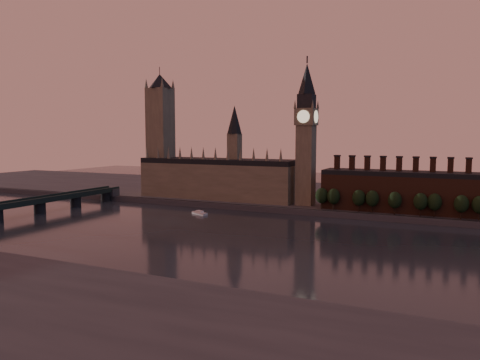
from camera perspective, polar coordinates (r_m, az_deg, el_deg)
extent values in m
plane|color=black|center=(250.18, -1.87, -7.20)|extent=(900.00, 900.00, 0.00)
cube|color=#48484D|center=(331.01, 5.26, -3.73)|extent=(900.00, 4.00, 4.00)
cube|color=#48484D|center=(415.88, 9.50, -1.89)|extent=(900.00, 180.00, 4.00)
cube|color=gray|center=(377.90, -2.71, -0.11)|extent=(130.00, 30.00, 28.00)
cube|color=black|center=(376.66, -2.72, 2.31)|extent=(130.00, 30.00, 4.00)
cube|color=gray|center=(369.44, -0.67, 3.80)|extent=(9.00, 9.00, 24.00)
cone|color=black|center=(369.47, -0.67, 7.37)|extent=(12.00, 12.00, 22.00)
cone|color=gray|center=(395.99, -11.26, 3.38)|extent=(2.60, 2.60, 10.00)
cone|color=gray|center=(389.71, -9.99, 3.37)|extent=(2.60, 2.60, 10.00)
cone|color=gray|center=(383.63, -8.68, 3.36)|extent=(2.60, 2.60, 10.00)
cone|color=gray|center=(377.76, -7.33, 3.34)|extent=(2.60, 2.60, 10.00)
cone|color=gray|center=(372.10, -5.93, 3.32)|extent=(2.60, 2.60, 10.00)
cone|color=gray|center=(366.67, -4.50, 3.31)|extent=(2.60, 2.60, 10.00)
cone|color=gray|center=(361.47, -3.02, 3.28)|extent=(2.60, 2.60, 10.00)
cone|color=gray|center=(356.52, -1.50, 3.26)|extent=(2.60, 2.60, 10.00)
cone|color=gray|center=(351.83, 0.07, 3.23)|extent=(2.60, 2.60, 10.00)
cone|color=gray|center=(347.41, 1.67, 3.20)|extent=(2.60, 2.60, 10.00)
cone|color=gray|center=(343.26, 3.31, 3.16)|extent=(2.60, 2.60, 10.00)
cone|color=gray|center=(339.41, 5.00, 3.12)|extent=(2.60, 2.60, 10.00)
cube|color=gray|center=(404.83, -9.65, 4.58)|extent=(18.00, 18.00, 90.00)
cone|color=black|center=(407.27, -9.77, 11.78)|extent=(24.00, 24.00, 12.00)
cylinder|color=#232326|center=(407.97, -9.78, 12.61)|extent=(0.50, 0.50, 12.00)
cone|color=gray|center=(405.23, -11.37, 11.50)|extent=(3.00, 3.00, 8.00)
cone|color=gray|center=(395.99, -9.47, 11.67)|extent=(3.00, 3.00, 8.00)
cone|color=gray|center=(418.13, -10.04, 11.33)|extent=(3.00, 3.00, 8.00)
cone|color=gray|center=(409.19, -8.17, 11.49)|extent=(3.00, 3.00, 8.00)
cube|color=gray|center=(343.21, 8.01, 1.78)|extent=(12.00, 12.00, 58.00)
cube|color=gray|center=(342.75, 8.09, 7.63)|extent=(14.00, 14.00, 12.00)
cube|color=#232326|center=(343.34, 8.12, 9.46)|extent=(11.00, 11.00, 10.00)
cone|color=black|center=(344.82, 8.16, 12.12)|extent=(13.00, 13.00, 22.00)
cylinder|color=#232326|center=(346.64, 8.19, 14.33)|extent=(1.00, 1.00, 5.00)
cylinder|color=beige|center=(335.88, 7.73, 7.68)|extent=(9.00, 0.50, 9.00)
cylinder|color=beige|center=(349.63, 8.45, 7.58)|extent=(9.00, 0.50, 9.00)
cylinder|color=beige|center=(344.94, 6.94, 7.63)|extent=(0.50, 9.00, 9.00)
cylinder|color=beige|center=(340.69, 9.26, 7.62)|extent=(0.50, 9.00, 9.00)
cone|color=gray|center=(339.02, 6.72, 9.19)|extent=(2.00, 2.00, 6.00)
cone|color=gray|center=(335.12, 8.86, 9.21)|extent=(2.00, 2.00, 6.00)
cone|color=gray|center=(351.35, 7.41, 9.05)|extent=(2.00, 2.00, 6.00)
cone|color=gray|center=(347.58, 9.47, 9.06)|extent=(2.00, 2.00, 6.00)
cube|color=#542F20|center=(330.98, 19.63, -1.58)|extent=(110.00, 25.00, 24.00)
cube|color=black|center=(329.66, 19.71, 0.75)|extent=(110.00, 25.00, 3.00)
cube|color=#542F20|center=(336.99, 11.76, 2.08)|extent=(3.50, 3.50, 9.00)
cube|color=#232326|center=(336.73, 11.78, 2.93)|extent=(4.20, 4.20, 1.00)
cube|color=#542F20|center=(334.71, 13.50, 2.02)|extent=(3.50, 3.50, 9.00)
cube|color=#232326|center=(334.46, 13.52, 2.87)|extent=(4.20, 4.20, 1.00)
cube|color=#542F20|center=(332.75, 15.26, 1.95)|extent=(3.50, 3.50, 9.00)
cube|color=#232326|center=(332.50, 15.28, 2.81)|extent=(4.20, 4.20, 1.00)
cube|color=#542F20|center=(331.11, 17.04, 1.89)|extent=(3.50, 3.50, 9.00)
cube|color=#232326|center=(330.85, 17.07, 2.75)|extent=(4.20, 4.20, 1.00)
cube|color=#542F20|center=(329.79, 18.84, 1.82)|extent=(3.50, 3.50, 9.00)
cube|color=#232326|center=(329.53, 18.86, 2.69)|extent=(4.20, 4.20, 1.00)
cube|color=#542F20|center=(328.79, 20.65, 1.75)|extent=(3.50, 3.50, 9.00)
cube|color=#232326|center=(328.53, 20.68, 2.62)|extent=(4.20, 4.20, 1.00)
cube|color=#542F20|center=(328.13, 22.46, 1.68)|extent=(3.50, 3.50, 9.00)
cube|color=#232326|center=(327.87, 22.50, 2.55)|extent=(4.20, 4.20, 1.00)
cube|color=#542F20|center=(327.80, 24.29, 1.61)|extent=(3.50, 3.50, 9.00)
cube|color=#232326|center=(327.54, 24.32, 2.48)|extent=(4.20, 4.20, 1.00)
cube|color=#542F20|center=(327.80, 26.11, 1.53)|extent=(3.50, 3.50, 9.00)
cube|color=#232326|center=(327.54, 26.15, 2.41)|extent=(4.20, 4.20, 1.00)
cylinder|color=black|center=(327.05, 9.91, -3.01)|extent=(0.80, 0.80, 6.00)
ellipsoid|color=black|center=(326.15, 9.93, -1.88)|extent=(8.60, 8.60, 10.75)
cylinder|color=black|center=(324.45, 11.31, -3.11)|extent=(0.80, 0.80, 6.00)
ellipsoid|color=black|center=(323.55, 11.33, -1.97)|extent=(8.60, 8.60, 10.75)
cylinder|color=black|center=(321.01, 14.25, -3.26)|extent=(0.80, 0.80, 6.00)
ellipsoid|color=black|center=(320.10, 14.28, -2.11)|extent=(8.60, 8.60, 10.75)
cylinder|color=black|center=(319.80, 15.79, -3.33)|extent=(0.80, 0.80, 6.00)
ellipsoid|color=black|center=(318.89, 15.82, -2.18)|extent=(8.60, 8.60, 10.75)
cylinder|color=black|center=(316.51, 18.32, -3.50)|extent=(0.80, 0.80, 6.00)
ellipsoid|color=black|center=(315.59, 18.35, -2.33)|extent=(8.60, 8.60, 10.75)
cylinder|color=black|center=(315.19, 21.10, -3.63)|extent=(0.80, 0.80, 6.00)
ellipsoid|color=black|center=(314.26, 21.15, -2.45)|extent=(8.60, 8.60, 10.75)
cylinder|color=black|center=(316.05, 22.59, -3.66)|extent=(0.80, 0.80, 6.00)
ellipsoid|color=black|center=(315.13, 22.63, -2.49)|extent=(8.60, 8.60, 10.75)
cylinder|color=black|center=(314.44, 25.33, -3.81)|extent=(0.80, 0.80, 6.00)
ellipsoid|color=black|center=(313.51, 25.38, -2.64)|extent=(8.60, 8.60, 10.75)
cylinder|color=black|center=(314.80, 27.11, -3.87)|extent=(0.80, 0.80, 6.00)
ellipsoid|color=black|center=(313.87, 27.16, -2.70)|extent=(8.60, 8.60, 10.75)
cube|color=black|center=(343.62, -26.00, -2.75)|extent=(12.00, 200.00, 2.50)
cube|color=black|center=(347.65, -26.58, -2.37)|extent=(1.00, 200.00, 1.30)
cube|color=black|center=(339.12, -25.43, -2.50)|extent=(1.00, 200.00, 1.30)
cube|color=#48484D|center=(409.39, -15.58, -1.43)|extent=(14.00, 8.00, 6.00)
cylinder|color=#232326|center=(358.32, -23.22, -3.14)|extent=(8.00, 8.00, 7.75)
cylinder|color=#232326|center=(381.41, -19.40, -2.51)|extent=(8.00, 8.00, 7.75)
cylinder|color=#232326|center=(406.03, -16.03, -1.94)|extent=(8.00, 8.00, 7.75)
cube|color=white|center=(326.77, -4.94, -4.07)|extent=(13.91, 8.90, 1.54)
cube|color=white|center=(326.54, -4.94, -3.83)|extent=(6.45, 4.95, 1.16)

